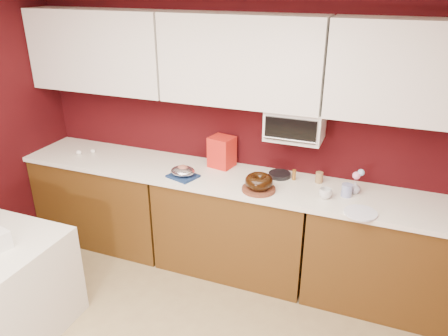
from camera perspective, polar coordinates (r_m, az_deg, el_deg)
wall_back at (r=3.82m, az=3.03°, el=5.35°), size 4.00×0.02×2.50m
base_cabinet_left at (r=4.47m, az=-14.99°, el=-4.04°), size 1.31×0.58×0.86m
base_cabinet_center at (r=3.90m, az=1.30°, el=-7.53°), size 1.31×0.58×0.86m
base_cabinet_right at (r=3.73m, az=21.26°, el=-10.92°), size 1.31×0.58×0.86m
countertop at (r=3.68m, az=1.36°, el=-1.54°), size 4.00×0.62×0.04m
upper_cabinet_left at (r=4.15m, az=-15.91°, el=14.52°), size 1.31×0.33×0.70m
upper_cabinet_center at (r=3.52m, az=2.36°, el=13.87°), size 1.31×0.33×0.70m
upper_cabinet_right at (r=3.34m, az=24.97°, el=11.19°), size 1.31×0.33×0.70m
toaster_oven at (r=3.53m, az=9.27°, el=5.68°), size 0.45×0.30×0.25m
toaster_oven_door at (r=3.39m, az=8.67°, el=4.92°), size 0.40×0.02×0.18m
toaster_oven_handle at (r=3.40m, az=8.53°, el=3.64°), size 0.42×0.02×0.02m
cake_base at (r=3.46m, az=4.55°, el=-2.77°), size 0.32×0.32×0.02m
bundt_cake at (r=3.43m, az=4.58°, el=-1.76°), size 0.27×0.27×0.09m
navy_towel at (r=3.69m, az=-5.37°, el=-1.06°), size 0.28×0.25×0.02m
foil_ham_nest at (r=3.68m, az=-5.40°, el=-0.41°), size 0.26×0.24×0.08m
roasted_ham at (r=3.67m, az=-5.41°, el=-0.05°), size 0.10×0.09×0.06m
pandoro_box at (r=3.84m, az=-0.28°, el=2.13°), size 0.23×0.22×0.27m
dark_pan at (r=3.72m, az=7.29°, el=-0.88°), size 0.23×0.23×0.03m
coffee_mug at (r=3.41m, az=13.11°, el=-3.13°), size 0.10×0.10×0.09m
blue_jar at (r=3.48m, az=15.74°, el=-2.81°), size 0.10×0.10×0.10m
flower_vase at (r=3.55m, az=16.73°, el=-2.35°), size 0.09×0.09×0.11m
flower_pink at (r=3.51m, az=16.91°, el=-0.95°), size 0.06×0.06×0.06m
flower_blue at (r=3.52m, az=17.47°, el=-0.57°), size 0.05×0.05×0.05m
china_plate at (r=3.27m, az=17.42°, el=-5.62°), size 0.27×0.27×0.01m
amber_bottle at (r=3.66m, az=9.14°, el=-0.88°), size 0.04×0.04×0.09m
paper_cup at (r=3.65m, az=12.32°, el=-1.21°), size 0.08×0.08×0.09m
egg_left at (r=4.36m, az=-18.44°, el=1.95°), size 0.07×0.07×0.05m
egg_right at (r=4.36m, az=-16.75°, el=2.12°), size 0.06×0.05×0.04m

